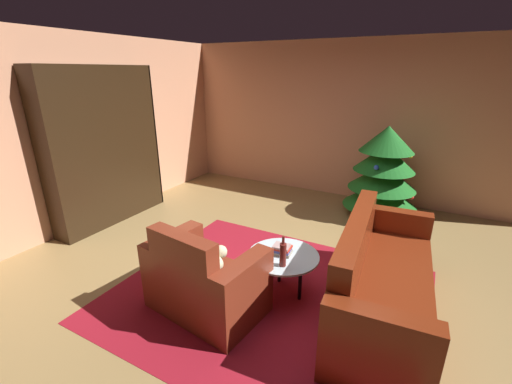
{
  "coord_description": "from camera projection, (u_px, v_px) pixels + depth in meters",
  "views": [
    {
      "loc": [
        1.33,
        -2.84,
        2.16
      ],
      "look_at": [
        -0.21,
        0.02,
        0.97
      ],
      "focal_mm": 23.44,
      "sensor_mm": 36.0,
      "label": 1
    }
  ],
  "objects": [
    {
      "name": "wall_back",
      "position": [
        349.0,
        122.0,
        5.73
      ],
      "size": [
        6.16,
        0.06,
        2.65
      ],
      "primitive_type": "cube",
      "color": "tan",
      "rests_on": "ground"
    },
    {
      "name": "coffee_table",
      "position": [
        283.0,
        258.0,
        3.31
      ],
      "size": [
        0.71,
        0.71,
        0.44
      ],
      "color": "black",
      "rests_on": "ground"
    },
    {
      "name": "couch_red",
      "position": [
        380.0,
        283.0,
        3.08
      ],
      "size": [
        0.9,
        2.05,
        0.91
      ],
      "color": "maroon",
      "rests_on": "ground"
    },
    {
      "name": "armchair_red",
      "position": [
        204.0,
        282.0,
        3.1
      ],
      "size": [
        1.12,
        0.81,
        0.9
      ],
      "color": "maroon",
      "rests_on": "ground"
    },
    {
      "name": "ground_plane",
      "position": [
        271.0,
        278.0,
        3.68
      ],
      "size": [
        7.25,
        7.25,
        0.0
      ],
      "primitive_type": "plane",
      "color": "olive"
    },
    {
      "name": "area_rug",
      "position": [
        268.0,
        295.0,
        3.41
      ],
      "size": [
        3.0,
        2.54,
        0.01
      ],
      "primitive_type": "cube",
      "color": "maroon",
      "rests_on": "ground"
    },
    {
      "name": "wall_left",
      "position": [
        73.0,
        135.0,
        4.58
      ],
      "size": [
        0.06,
        6.1,
        2.65
      ],
      "primitive_type": "cube",
      "color": "tan",
      "rests_on": "ground"
    },
    {
      "name": "book_stack_on_table",
      "position": [
        282.0,
        249.0,
        3.31
      ],
      "size": [
        0.2,
        0.17,
        0.1
      ],
      "color": "gray",
      "rests_on": "coffee_table"
    },
    {
      "name": "bookshelf_unit",
      "position": [
        111.0,
        150.0,
        4.89
      ],
      "size": [
        0.35,
        1.74,
        2.23
      ],
      "color": "black",
      "rests_on": "ground"
    },
    {
      "name": "decorated_tree",
      "position": [
        383.0,
        172.0,
        5.04
      ],
      "size": [
        1.1,
        1.1,
        1.41
      ],
      "color": "brown",
      "rests_on": "ground"
    },
    {
      "name": "bottle_on_table",
      "position": [
        283.0,
        254.0,
        3.08
      ],
      "size": [
        0.06,
        0.06,
        0.31
      ],
      "color": "maroon",
      "rests_on": "coffee_table"
    }
  ]
}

